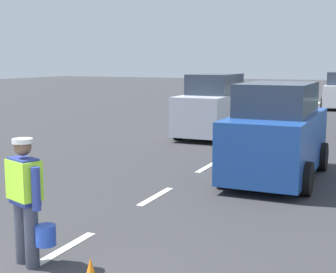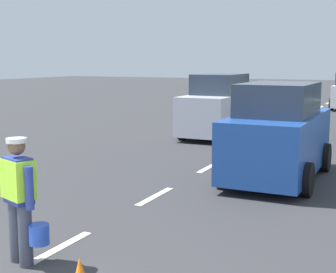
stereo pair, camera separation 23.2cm
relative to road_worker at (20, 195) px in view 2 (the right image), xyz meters
The scene contains 5 objects.
ground_plane 18.96m from the road_worker, 89.72° to the left, with size 96.00×96.00×0.00m, color #333335.
lane_center_line 23.16m from the road_worker, 89.77° to the left, with size 0.14×46.40×0.01m.
road_worker is the anchor object (origin of this frame).
car_outgoing_ahead 6.46m from the road_worker, 72.88° to the left, with size 1.93×4.02×2.16m.
car_oncoming_lead 11.82m from the road_worker, 97.21° to the left, with size 1.88×4.15×2.18m.
Camera 2 is at (4.29, -2.71, 2.64)m, focal length 53.07 mm.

